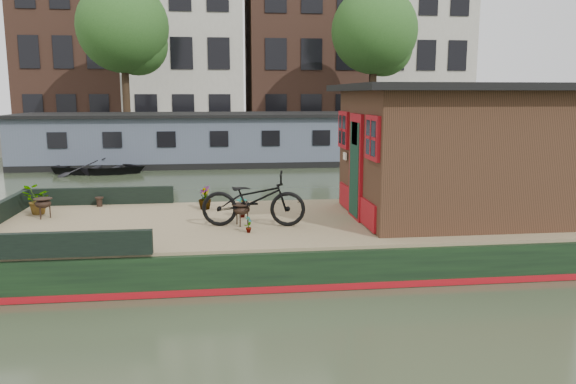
{
  "coord_description": "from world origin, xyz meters",
  "views": [
    {
      "loc": [
        -2.04,
        -9.83,
        2.89
      ],
      "look_at": [
        -0.76,
        0.5,
        1.07
      ],
      "focal_mm": 35.0,
      "sensor_mm": 36.0,
      "label": 1
    }
  ],
  "objects": [
    {
      "name": "bollard_port",
      "position": [
        -4.46,
        1.7,
        0.74
      ],
      "size": [
        0.17,
        0.17,
        0.19
      ],
      "primitive_type": "cylinder",
      "color": "black",
      "rests_on": "houseboat_deck"
    },
    {
      "name": "potted_plant_c",
      "position": [
        -5.48,
        1.07,
        0.92
      ],
      "size": [
        0.6,
        0.56,
        0.54
      ],
      "primitive_type": "imported",
      "rotation": [
        0.0,
        0.0,
        3.49
      ],
      "color": "#B25133",
      "rests_on": "houseboat_deck"
    },
    {
      "name": "houseboat_deck",
      "position": [
        0.0,
        0.0,
        0.62
      ],
      "size": [
        11.8,
        3.8,
        0.05
      ],
      "primitive_type": "cube",
      "color": "#877A53",
      "rests_on": "houseboat_hull"
    },
    {
      "name": "townhouse_row",
      "position": [
        0.15,
        27.5,
        7.9
      ],
      "size": [
        27.25,
        8.0,
        16.5
      ],
      "color": "brown",
      "rests_on": "ground"
    },
    {
      "name": "bicycle",
      "position": [
        -1.46,
        -0.39,
        1.12
      ],
      "size": [
        1.84,
        0.85,
        0.93
      ],
      "primitive_type": "imported",
      "rotation": [
        0.0,
        0.0,
        1.44
      ],
      "color": "black",
      "rests_on": "houseboat_deck"
    },
    {
      "name": "ground",
      "position": [
        0.0,
        0.0,
        0.0
      ],
      "size": [
        120.0,
        120.0,
        0.0
      ],
      "primitive_type": "plane",
      "color": "#293320",
      "rests_on": "ground"
    },
    {
      "name": "tree_right",
      "position": [
        6.14,
        19.07,
        5.89
      ],
      "size": [
        4.4,
        4.4,
        7.4
      ],
      "color": "#332316",
      "rests_on": "quay"
    },
    {
      "name": "potted_plant_d",
      "position": [
        -2.33,
        1.16,
        0.88
      ],
      "size": [
        0.35,
        0.35,
        0.46
      ],
      "primitive_type": "imported",
      "rotation": [
        0.0,
        0.0,
        5.15
      ],
      "color": "brown",
      "rests_on": "houseboat_deck"
    },
    {
      "name": "brazier_rear",
      "position": [
        -5.24,
        0.69,
        0.84
      ],
      "size": [
        0.43,
        0.43,
        0.37
      ],
      "primitive_type": null,
      "rotation": [
        0.0,
        0.0,
        -0.3
      ],
      "color": "black",
      "rests_on": "houseboat_deck"
    },
    {
      "name": "cabin",
      "position": [
        2.19,
        0.0,
        1.88
      ],
      "size": [
        4.0,
        3.5,
        2.42
      ],
      "color": "black",
      "rests_on": "houseboat_deck"
    },
    {
      "name": "potted_plant_a",
      "position": [
        -1.63,
        0.32,
        0.84
      ],
      "size": [
        0.24,
        0.2,
        0.38
      ],
      "primitive_type": "imported",
      "rotation": [
        0.0,
        0.0,
        0.34
      ],
      "color": "brown",
      "rests_on": "houseboat_deck"
    },
    {
      "name": "bow_bulwark",
      "position": [
        -5.07,
        0.0,
        0.82
      ],
      "size": [
        3.0,
        4.0,
        0.35
      ],
      "color": "black",
      "rests_on": "houseboat_deck"
    },
    {
      "name": "quay",
      "position": [
        0.0,
        20.5,
        0.45
      ],
      "size": [
        60.0,
        6.0,
        0.9
      ],
      "primitive_type": "cube",
      "color": "#47443F",
      "rests_on": "ground"
    },
    {
      "name": "tree_left",
      "position": [
        -6.36,
        19.07,
        5.89
      ],
      "size": [
        4.4,
        4.4,
        7.4
      ],
      "color": "#332316",
      "rests_on": "quay"
    },
    {
      "name": "houseboat_hull",
      "position": [
        -1.33,
        0.0,
        0.27
      ],
      "size": [
        14.01,
        4.02,
        0.6
      ],
      "color": "black",
      "rests_on": "ground"
    },
    {
      "name": "potted_plant_b",
      "position": [
        -2.33,
        1.62,
        0.82
      ],
      "size": [
        0.21,
        0.23,
        0.34
      ],
      "primitive_type": "imported",
      "rotation": [
        0.0,
        0.0,
        1.95
      ],
      "color": "brown",
      "rests_on": "houseboat_deck"
    },
    {
      "name": "brazier_front",
      "position": [
        -1.67,
        -0.33,
        0.84
      ],
      "size": [
        0.44,
        0.44,
        0.38
      ],
      "primitive_type": null,
      "rotation": [
        0.0,
        0.0,
        0.28
      ],
      "color": "black",
      "rests_on": "houseboat_deck"
    },
    {
      "name": "far_houseboat",
      "position": [
        0.0,
        14.0,
        0.97
      ],
      "size": [
        20.4,
        4.4,
        2.11
      ],
      "color": "#454C5C",
      "rests_on": "ground"
    },
    {
      "name": "potted_plant_e",
      "position": [
        -1.58,
        -0.87,
        0.8
      ],
      "size": [
        0.16,
        0.18,
        0.29
      ],
      "primitive_type": "imported",
      "rotation": [
        0.0,
        0.0,
        1.14
      ],
      "color": "#A23D2F",
      "rests_on": "houseboat_deck"
    },
    {
      "name": "dinghy",
      "position": [
        -6.4,
        11.5,
        0.34
      ],
      "size": [
        3.63,
        2.83,
        0.69
      ],
      "primitive_type": "imported",
      "rotation": [
        0.0,
        0.0,
        1.42
      ],
      "color": "black",
      "rests_on": "ground"
    }
  ]
}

